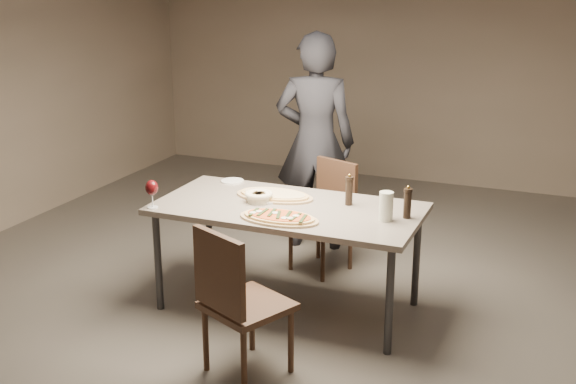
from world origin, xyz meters
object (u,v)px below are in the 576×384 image
at_px(pepper_mill_left, 349,190).
at_px(ham_pizza, 274,195).
at_px(bread_basket, 259,196).
at_px(chair_near, 235,296).
at_px(diner, 315,142).
at_px(chair_far, 328,209).
at_px(zucchini_pizza, 279,217).
at_px(carafe, 386,206).
at_px(dining_table, 288,214).

bearing_deg(pepper_mill_left, ham_pizza, -176.19).
relative_size(bread_basket, chair_near, 0.21).
bearing_deg(diner, chair_far, 110.23).
relative_size(pepper_mill_left, chair_far, 0.26).
xyz_separation_m(zucchini_pizza, chair_far, (-0.04, 1.07, -0.28)).
distance_m(ham_pizza, pepper_mill_left, 0.55).
bearing_deg(carafe, dining_table, 177.48).
height_order(chair_near, chair_far, chair_near).
relative_size(zucchini_pizza, chair_near, 0.58).
relative_size(chair_far, diner, 0.47).
xyz_separation_m(pepper_mill_left, chair_far, (-0.36, 0.60, -0.37)).
bearing_deg(pepper_mill_left, chair_near, -104.83).
bearing_deg(chair_near, bread_basket, 131.75).
height_order(bread_basket, diner, diner).
bearing_deg(ham_pizza, chair_near, -102.44).
distance_m(zucchini_pizza, ham_pizza, 0.48).
bearing_deg(carafe, diner, 127.27).
relative_size(zucchini_pizza, diner, 0.29).
xyz_separation_m(dining_table, carafe, (0.69, -0.03, 0.15)).
bearing_deg(chair_far, diner, -36.42).
distance_m(chair_near, chair_far, 1.75).
xyz_separation_m(dining_table, diner, (-0.25, 1.20, 0.22)).
relative_size(ham_pizza, pepper_mill_left, 2.58).
height_order(dining_table, bread_basket, bread_basket).
bearing_deg(carafe, zucchini_pizza, -158.50).
relative_size(carafe, chair_far, 0.22).
relative_size(pepper_mill_left, diner, 0.12).
bearing_deg(zucchini_pizza, chair_far, 85.31).
distance_m(dining_table, zucchini_pizza, 0.29).
bearing_deg(dining_table, chair_far, 88.89).
distance_m(dining_table, ham_pizza, 0.23).
bearing_deg(zucchini_pizza, chair_near, -95.19).
distance_m(carafe, diner, 1.55).
xyz_separation_m(carafe, chair_far, (-0.67, 0.82, -0.36)).
distance_m(ham_pizza, bread_basket, 0.15).
distance_m(carafe, chair_near, 1.16).
bearing_deg(ham_pizza, chair_far, 49.97).
distance_m(pepper_mill_left, diner, 1.19).
bearing_deg(ham_pizza, diner, 70.18).
height_order(bread_basket, pepper_mill_left, pepper_mill_left).
bearing_deg(chair_far, bread_basket, 94.02).
height_order(bread_basket, chair_near, chair_near).
bearing_deg(chair_far, carafe, 150.46).
xyz_separation_m(bread_basket, diner, (-0.03, 1.19, 0.12)).
xyz_separation_m(zucchini_pizza, carafe, (0.64, 0.25, 0.08)).
height_order(zucchini_pizza, chair_near, chair_near).
xyz_separation_m(dining_table, bread_basket, (-0.22, 0.01, 0.10)).
relative_size(dining_table, diner, 0.99).
bearing_deg(chair_far, pepper_mill_left, 141.63).
distance_m(ham_pizza, diner, 1.07).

